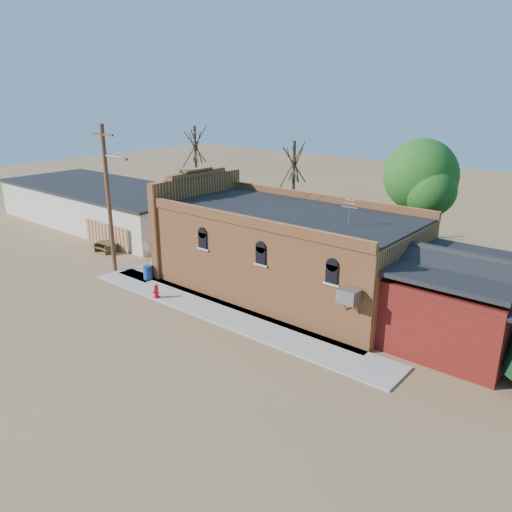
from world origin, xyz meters
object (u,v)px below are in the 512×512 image
Objects in this scene: utility_pole at (109,196)px; fire_hydrant at (156,291)px; brick_bar at (282,250)px; picnic_table at (107,246)px; stop_sign at (147,250)px; trash_barrel at (148,272)px.

utility_pole is 7.03m from fire_hydrant.
brick_bar is 10.96m from utility_pole.
picnic_table is at bearing -170.44° from brick_bar.
brick_bar is 9.98× the size of picnic_table.
fire_hydrant is at bearing -22.18° from stop_sign.
utility_pole is 3.96m from stop_sign.
brick_bar is at bearing 29.91° from trash_barrel.
picnic_table is (-3.84, 2.00, -4.34)m from utility_pole.
picnic_table is (-9.25, 3.20, -0.02)m from fire_hydrant.
fire_hydrant is 0.34× the size of stop_sign.
trash_barrel is at bearing -32.58° from stop_sign.
brick_bar is at bearing 23.69° from utility_pole.
stop_sign is (-7.27, -3.69, -0.56)m from brick_bar.
utility_pole is 11.98× the size of fire_hydrant.
stop_sign is 6.64m from picnic_table.
fire_hydrant is at bearing -30.31° from trash_barrel.
trash_barrel reaches higher than picnic_table.
stop_sign is at bearing 13.42° from utility_pole.
picnic_table is (-6.35, 1.40, -1.34)m from stop_sign.
brick_bar reaches higher than trash_barrel.
picnic_table is at bearing 177.25° from stop_sign.
utility_pole is 5.14m from trash_barrel.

